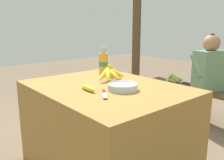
% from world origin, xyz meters
% --- Properties ---
extents(market_counter, '(1.24, 0.95, 0.71)m').
position_xyz_m(market_counter, '(0.00, 0.00, 0.36)').
color(market_counter, olive).
rests_on(market_counter, ground_plane).
extents(banana_bunch_ripe, '(0.18, 0.30, 0.15)m').
position_xyz_m(banana_bunch_ripe, '(-0.11, 0.14, 0.78)').
color(banana_bunch_ripe, '#4C381E').
rests_on(banana_bunch_ripe, market_counter).
extents(serving_bowl, '(0.22, 0.22, 0.05)m').
position_xyz_m(serving_bowl, '(0.18, 0.01, 0.74)').
color(serving_bowl, silver).
rests_on(serving_bowl, market_counter).
extents(water_bottle, '(0.09, 0.09, 0.28)m').
position_xyz_m(water_bottle, '(-0.37, 0.27, 0.82)').
color(water_bottle, gold).
rests_on(water_bottle, market_counter).
extents(loose_banana_front, '(0.19, 0.05, 0.04)m').
position_xyz_m(loose_banana_front, '(0.03, -0.19, 0.73)').
color(loose_banana_front, yellow).
rests_on(loose_banana_front, market_counter).
extents(knife, '(0.17, 0.13, 0.02)m').
position_xyz_m(knife, '(0.18, -0.16, 0.72)').
color(knife, '#BCBCC1').
rests_on(knife, market_counter).
extents(wooden_bench, '(1.52, 0.32, 0.44)m').
position_xyz_m(wooden_bench, '(-0.02, 1.48, 0.36)').
color(wooden_bench, brown).
rests_on(wooden_bench, ground_plane).
extents(seated_vendor, '(0.45, 0.42, 1.09)m').
position_xyz_m(seated_vendor, '(0.03, 1.46, 0.63)').
color(seated_vendor, '#232328').
rests_on(seated_vendor, ground_plane).
extents(banana_bunch_green, '(0.17, 0.29, 0.13)m').
position_xyz_m(banana_bunch_green, '(-0.41, 1.48, 0.50)').
color(banana_bunch_green, '#4C381E').
rests_on(banana_bunch_green, wooden_bench).
extents(support_post_near, '(0.14, 0.14, 2.36)m').
position_xyz_m(support_post_near, '(-1.37, 1.73, 1.18)').
color(support_post_near, '#4C3823').
rests_on(support_post_near, ground_plane).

